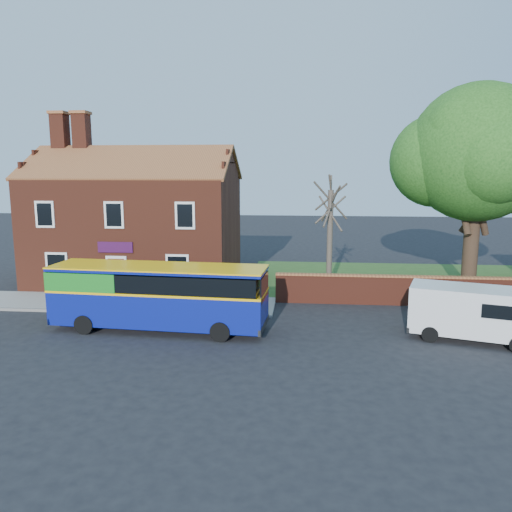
# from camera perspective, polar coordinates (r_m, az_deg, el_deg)

# --- Properties ---
(ground) EXTENTS (120.00, 120.00, 0.00)m
(ground) POSITION_cam_1_polar(r_m,az_deg,el_deg) (20.69, -4.49, -10.12)
(ground) COLOR black
(ground) RESTS_ON ground
(pavement) EXTENTS (18.00, 3.50, 0.12)m
(pavement) POSITION_cam_1_polar(r_m,az_deg,el_deg) (27.89, -16.78, -5.13)
(pavement) COLOR gray
(pavement) RESTS_ON ground
(kerb) EXTENTS (18.00, 0.15, 0.14)m
(kerb) POSITION_cam_1_polar(r_m,az_deg,el_deg) (26.33, -18.21, -6.06)
(kerb) COLOR slate
(kerb) RESTS_ON ground
(grass_strip) EXTENTS (26.00, 12.00, 0.04)m
(grass_strip) POSITION_cam_1_polar(r_m,az_deg,el_deg) (34.27, 21.56, -2.74)
(grass_strip) COLOR #426B28
(grass_strip) RESTS_ON ground
(shop_building) EXTENTS (12.30, 8.13, 10.50)m
(shop_building) POSITION_cam_1_polar(r_m,az_deg,el_deg) (32.59, -13.31, 3.12)
(shop_building) COLOR maroon
(shop_building) RESTS_ON ground
(boundary_wall) EXTENTS (22.00, 0.38, 1.60)m
(boundary_wall) POSITION_cam_1_polar(r_m,az_deg,el_deg) (28.54, 24.95, -3.75)
(boundary_wall) COLOR maroon
(boundary_wall) RESTS_ON ground
(bus) EXTENTS (9.65, 3.05, 2.90)m
(bus) POSITION_cam_1_polar(r_m,az_deg,el_deg) (22.60, -11.76, -4.21)
(bus) COLOR navy
(bus) RESTS_ON ground
(van_near) EXTENTS (5.47, 3.45, 2.24)m
(van_near) POSITION_cam_1_polar(r_m,az_deg,el_deg) (22.72, 23.71, -5.80)
(van_near) COLOR silver
(van_near) RESTS_ON ground
(large_tree) EXTENTS (9.70, 7.68, 11.83)m
(large_tree) POSITION_cam_1_polar(r_m,az_deg,el_deg) (31.20, 24.00, 10.25)
(large_tree) COLOR black
(large_tree) RESTS_ON ground
(bare_tree) EXTENTS (2.42, 2.88, 6.44)m
(bare_tree) POSITION_cam_1_polar(r_m,az_deg,el_deg) (29.97, 8.44, 2.52)
(bare_tree) COLOR #4C4238
(bare_tree) RESTS_ON ground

